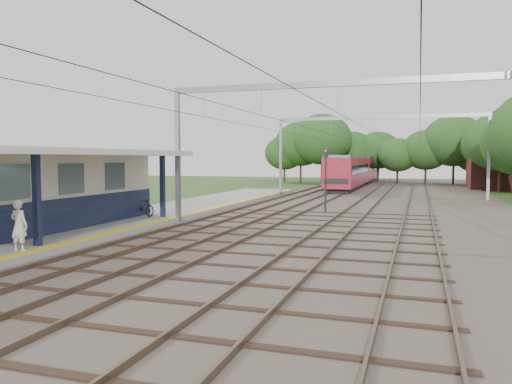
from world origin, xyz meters
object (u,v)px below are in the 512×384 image
at_px(bicycle, 143,207).
at_px(train, 358,169).
at_px(signal_post, 326,175).
at_px(person, 19,225).

height_order(bicycle, train, train).
bearing_deg(signal_post, bicycle, -136.04).
height_order(bicycle, signal_post, signal_post).
xyz_separation_m(bicycle, train, (6.58, 39.98, 1.17)).
bearing_deg(bicycle, signal_post, -30.47).
bearing_deg(train, person, -95.94).
distance_m(person, signal_post, 18.74).
xyz_separation_m(person, bicycle, (-1.37, 10.05, -0.35)).
relative_size(person, signal_post, 0.43).
bearing_deg(train, signal_post, -86.76).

